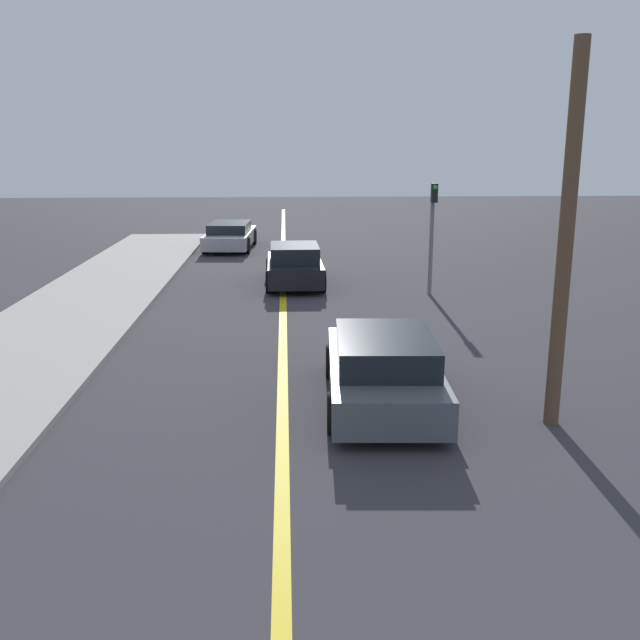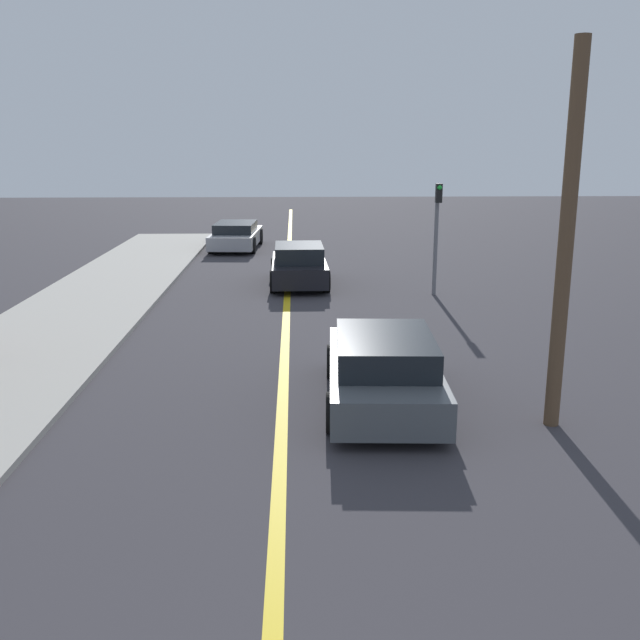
# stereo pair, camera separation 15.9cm
# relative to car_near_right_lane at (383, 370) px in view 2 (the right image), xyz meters

# --- Properties ---
(road_center_line) EXTENTS (0.20, 60.00, 0.01)m
(road_center_line) POSITION_rel_car_near_right_lane_xyz_m (-1.76, 8.14, -0.62)
(road_center_line) COLOR gold
(road_center_line) RESTS_ON ground_plane
(sidewalk_left) EXTENTS (3.75, 33.56, 0.11)m
(sidewalk_left) POSITION_rel_car_near_right_lane_xyz_m (-7.36, 6.92, -0.57)
(sidewalk_left) COLOR #ADA89E
(sidewalk_left) RESTS_ON ground_plane
(car_near_right_lane) EXTENTS (2.14, 4.48, 1.28)m
(car_near_right_lane) POSITION_rel_car_near_right_lane_xyz_m (0.00, 0.00, 0.00)
(car_near_right_lane) COLOR #4C5156
(car_near_right_lane) RESTS_ON ground_plane
(car_ahead_center) EXTENTS (1.89, 3.90, 1.33)m
(car_ahead_center) POSITION_rel_car_near_right_lane_xyz_m (-1.39, 10.83, 0.02)
(car_ahead_center) COLOR black
(car_ahead_center) RESTS_ON ground_plane
(car_far_distant) EXTENTS (2.17, 4.78, 1.16)m
(car_far_distant) POSITION_rel_car_near_right_lane_xyz_m (-4.06, 19.20, -0.04)
(car_far_distant) COLOR #9E9EA3
(car_far_distant) RESTS_ON ground_plane
(traffic_light) EXTENTS (0.18, 0.40, 3.33)m
(traffic_light) POSITION_rel_car_near_right_lane_xyz_m (2.68, 9.16, 1.46)
(traffic_light) COLOR slate
(traffic_light) RESTS_ON ground_plane
(utility_pole) EXTENTS (0.24, 0.24, 5.98)m
(utility_pole) POSITION_rel_car_near_right_lane_xyz_m (2.63, -1.06, 2.37)
(utility_pole) COLOR brown
(utility_pole) RESTS_ON ground_plane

